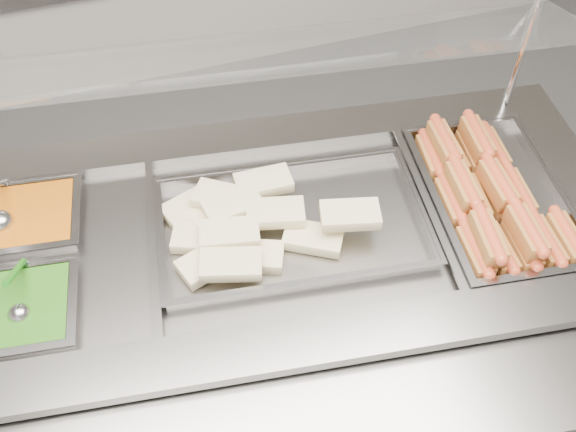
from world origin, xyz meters
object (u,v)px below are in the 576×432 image
object	(u,v)px
ladle	(1,221)
serving_spoon	(19,307)
steam_counter	(272,315)
sneeze_guard	(251,58)
pan_wraps	(292,227)
pan_hotdogs	(492,203)

from	to	relation	value
ladle	serving_spoon	size ratio (longest dim) A/B	1.06
steam_counter	sneeze_guard	size ratio (longest dim) A/B	1.18
sneeze_guard	ladle	distance (m)	0.84
serving_spoon	ladle	bearing A→B (deg)	96.08
pan_wraps	serving_spoon	world-z (taller)	serving_spoon
pan_wraps	steam_counter	bearing A→B (deg)	172.07
steam_counter	ladle	world-z (taller)	ladle
steam_counter	sneeze_guard	world-z (taller)	sneeze_guard
pan_hotdogs	pan_wraps	world-z (taller)	same
sneeze_guard	pan_wraps	bearing A→B (deg)	-82.58
pan_hotdogs	pan_wraps	distance (m)	0.61
sneeze_guard	ladle	world-z (taller)	sneeze_guard
sneeze_guard	serving_spoon	distance (m)	0.86
ladle	pan_wraps	bearing A→B (deg)	-17.87
ladle	pan_hotdogs	bearing A→B (deg)	-13.62
pan_hotdogs	steam_counter	bearing A→B (deg)	172.07
steam_counter	pan_wraps	distance (m)	0.46
pan_wraps	serving_spoon	size ratio (longest dim) A/B	4.09
pan_hotdogs	serving_spoon	size ratio (longest dim) A/B	3.32
steam_counter	sneeze_guard	bearing A→B (deg)	82.08
steam_counter	pan_hotdogs	size ratio (longest dim) A/B	3.34
steam_counter	serving_spoon	bearing A→B (deg)	-174.23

